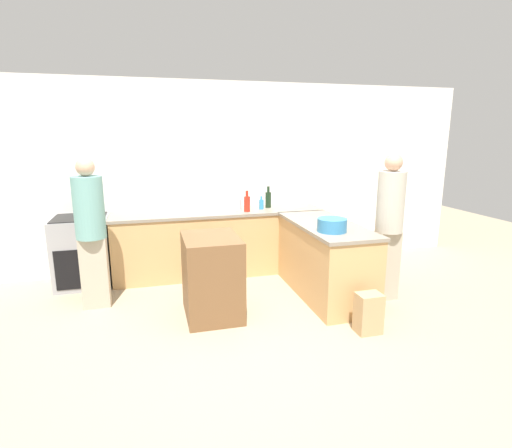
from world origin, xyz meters
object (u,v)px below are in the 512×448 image
range_oven (83,251)px  wine_bottle_dark (268,199)px  mixing_bowl (332,225)px  dish_soap_bottle (261,204)px  paper_bag (368,313)px  island_table (212,276)px  person_by_range (91,228)px  vinegar_bottle_clear (239,204)px  hot_sauce_bottle (247,203)px  person_at_peninsula (389,222)px

range_oven → wine_bottle_dark: 2.64m
mixing_bowl → dish_soap_bottle: bearing=104.4°
wine_bottle_dark → paper_bag: wine_bottle_dark is taller
wine_bottle_dark → dish_soap_bottle: bearing=-143.0°
mixing_bowl → island_table: bearing=172.6°
dish_soap_bottle → paper_bag: 2.34m
dish_soap_bottle → wine_bottle_dark: bearing=37.0°
wine_bottle_dark → person_by_range: person_by_range is taller
mixing_bowl → dish_soap_bottle: dish_soap_bottle is taller
mixing_bowl → vinegar_bottle_clear: (-0.72, 1.49, 0.01)m
person_by_range → range_oven: bearing=106.7°
vinegar_bottle_clear → person_by_range: (-1.87, -0.75, -0.06)m
wine_bottle_dark → person_by_range: (-2.34, -0.86, -0.10)m
mixing_bowl → wine_bottle_dark: (-0.25, 1.60, 0.05)m
island_table → hot_sauce_bottle: 1.51m
island_table → mixing_bowl: (1.33, -0.17, 0.53)m
paper_bag → person_at_peninsula: bearing=48.1°
vinegar_bottle_clear → person_by_range: person_by_range is taller
hot_sauce_bottle → person_at_peninsula: person_at_peninsula is taller
range_oven → person_by_range: person_by_range is taller
mixing_bowl → paper_bag: (0.13, -0.65, -0.78)m
island_table → hot_sauce_bottle: bearing=60.0°
range_oven → vinegar_bottle_clear: (2.10, -0.03, 0.54)m
person_by_range → paper_bag: (2.71, -1.39, -0.73)m
mixing_bowl → person_by_range: person_by_range is taller
mixing_bowl → person_at_peninsula: 0.77m
person_by_range → wine_bottle_dark: bearing=20.2°
mixing_bowl → person_at_peninsula: (0.77, 0.07, -0.02)m
dish_soap_bottle → vinegar_bottle_clear: bearing=-178.8°
vinegar_bottle_clear → wine_bottle_dark: wine_bottle_dark is taller
person_by_range → vinegar_bottle_clear: bearing=21.9°
dish_soap_bottle → person_by_range: person_by_range is taller
wine_bottle_dark → person_by_range: bearing=-159.8°
mixing_bowl → paper_bag: bearing=-79.0°
range_oven → island_table: 2.02m
person_by_range → hot_sauce_bottle: bearing=18.0°
person_at_peninsula → mixing_bowl: bearing=-174.7°
island_table → paper_bag: island_table is taller
hot_sauce_bottle → dish_soap_bottle: 0.28m
mixing_bowl → dish_soap_bottle: 1.55m
island_table → dish_soap_bottle: dish_soap_bottle is taller
island_table → person_at_peninsula: size_ratio=0.51×
vinegar_bottle_clear → paper_bag: (0.85, -2.14, -0.79)m
wine_bottle_dark → person_at_peninsula: bearing=-56.3°
island_table → hot_sauce_bottle: size_ratio=3.05×
hot_sauce_bottle → wine_bottle_dark: 0.44m
range_oven → person_at_peninsula: size_ratio=0.53×
dish_soap_bottle → paper_bag: dish_soap_bottle is taller
hot_sauce_bottle → vinegar_bottle_clear: bearing=128.2°
island_table → dish_soap_bottle: 1.71m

